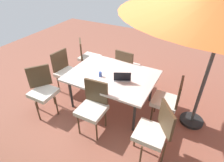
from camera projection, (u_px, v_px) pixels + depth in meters
ground_plane at (112, 104)px, 4.18m from camera, size 10.00×10.00×0.02m
dining_table at (112, 77)px, 3.78m from camera, size 1.71×1.27×0.75m
chair_east at (66, 70)px, 4.30m from camera, size 0.48×0.47×0.98m
chair_north at (93, 105)px, 3.29m from camera, size 0.47×0.48×0.98m
chair_south at (127, 66)px, 4.45m from camera, size 0.46×0.47×0.98m
chair_northwest at (155, 130)px, 2.82m from camera, size 0.58×0.58×0.98m
chair_northeast at (42, 89)px, 3.70m from camera, size 0.58×0.58×0.98m
chair_west at (169, 99)px, 3.43m from camera, size 0.48×0.47×0.98m
chair_southeast at (87, 56)px, 4.90m from camera, size 0.58×0.58×0.98m
laptop at (122, 78)px, 3.58m from camera, size 0.40×0.36×0.21m
cup at (100, 74)px, 3.68m from camera, size 0.06×0.06×0.10m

